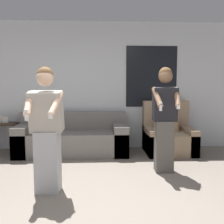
{
  "coord_description": "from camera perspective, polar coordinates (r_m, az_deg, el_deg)",
  "views": [
    {
      "loc": [
        0.05,
        -2.7,
        1.38
      ],
      "look_at": [
        0.24,
        0.97,
        1.0
      ],
      "focal_mm": 42.0,
      "sensor_mm": 36.0,
      "label": 1
    }
  ],
  "objects": [
    {
      "name": "wall_back",
      "position": [
        5.68,
        -3.32,
        5.72
      ],
      "size": [
        6.33,
        0.07,
        2.7
      ],
      "color": "silver",
      "rests_on": "ground_plane"
    },
    {
      "name": "ground_plane",
      "position": [
        3.04,
        -3.88,
        -21.1
      ],
      "size": [
        14.0,
        14.0,
        0.0
      ],
      "primitive_type": "plane",
      "color": "slate"
    },
    {
      "name": "couch",
      "position": [
        5.34,
        -8.56,
        -5.8
      ],
      "size": [
        2.18,
        0.87,
        0.81
      ],
      "color": "slate",
      "rests_on": "ground_plane"
    },
    {
      "name": "person_left",
      "position": [
        3.41,
        -14.04,
        -3.85
      ],
      "size": [
        0.46,
        0.51,
        1.6
      ],
      "color": "#B2B2B7",
      "rests_on": "ground_plane"
    },
    {
      "name": "person_right",
      "position": [
        4.18,
        11.39,
        -1.42
      ],
      "size": [
        0.43,
        0.47,
        1.65
      ],
      "color": "#56514C",
      "rests_on": "ground_plane"
    },
    {
      "name": "side_table",
      "position": [
        5.82,
        -22.22,
        -3.17
      ],
      "size": [
        0.5,
        0.38,
        0.75
      ],
      "color": "#332319",
      "rests_on": "ground_plane"
    },
    {
      "name": "armchair",
      "position": [
        5.49,
        12.17,
        -5.18
      ],
      "size": [
        0.95,
        0.87,
        1.04
      ],
      "color": "#937A60",
      "rests_on": "ground_plane"
    }
  ]
}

